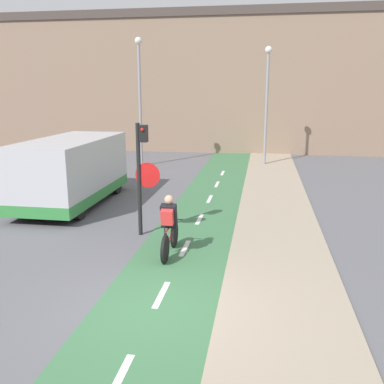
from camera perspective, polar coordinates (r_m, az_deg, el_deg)
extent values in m
plane|color=#5B5B60|center=(8.05, -4.93, -15.19)|extent=(120.00, 120.00, 0.00)
cube|color=#3D7047|center=(8.04, -4.93, -15.12)|extent=(2.23, 60.00, 0.02)
cube|color=white|center=(6.42, -9.70, -23.35)|extent=(0.12, 1.10, 0.00)
cube|color=white|center=(8.46, -4.08, -13.47)|extent=(0.12, 1.10, 0.00)
cube|color=white|center=(10.70, -0.96, -7.50)|extent=(0.12, 1.10, 0.00)
cube|color=white|center=(13.04, 1.01, -3.62)|extent=(0.12, 1.10, 0.00)
cube|color=white|center=(15.42, 2.36, -0.93)|extent=(0.12, 1.10, 0.00)
cube|color=white|center=(17.84, 3.35, 1.04)|extent=(0.12, 1.10, 0.00)
cube|color=white|center=(20.28, 4.11, 2.54)|extent=(0.12, 1.10, 0.00)
cube|color=gray|center=(7.84, 12.39, -16.07)|extent=(2.40, 60.00, 0.05)
cube|color=#89705B|center=(29.05, 5.99, 13.78)|extent=(60.00, 5.00, 8.10)
cube|color=#473D38|center=(29.40, 6.21, 22.18)|extent=(60.00, 5.20, 0.50)
cylinder|color=black|center=(11.43, -7.06, 1.55)|extent=(0.11, 0.11, 3.02)
cube|color=black|center=(11.19, -6.48, 7.76)|extent=(0.20, 0.20, 0.44)
sphere|color=red|center=(11.08, -6.65, 8.26)|extent=(0.09, 0.09, 0.09)
cone|color=red|center=(11.33, -5.95, 2.25)|extent=(0.67, 0.01, 0.67)
cone|color=silver|center=(11.33, -5.94, 2.26)|extent=(0.60, 0.02, 0.60)
cylinder|color=gray|center=(22.19, -6.93, 11.27)|extent=(0.14, 0.14, 6.08)
sphere|color=silver|center=(22.30, -7.17, 19.37)|extent=(0.36, 0.36, 0.36)
cylinder|color=gray|center=(22.65, 9.87, 10.71)|extent=(0.14, 0.14, 5.68)
sphere|color=silver|center=(22.71, 10.18, 18.16)|extent=(0.36, 0.36, 0.36)
cylinder|color=black|center=(9.80, -3.62, -7.67)|extent=(0.07, 0.64, 0.64)
cylinder|color=black|center=(10.76, -2.37, -5.69)|extent=(0.07, 0.64, 0.64)
cylinder|color=maroon|center=(10.41, -2.74, -5.39)|extent=(0.04, 0.67, 0.40)
cylinder|color=maroon|center=(9.96, -3.33, -6.18)|extent=(0.04, 0.35, 0.43)
cylinder|color=maroon|center=(10.20, -2.94, -4.60)|extent=(0.04, 0.97, 0.07)
cylinder|color=maroon|center=(9.99, -3.36, -7.30)|extent=(0.04, 0.40, 0.05)
cylinder|color=black|center=(10.64, -2.39, -3.63)|extent=(0.46, 0.03, 0.03)
cube|color=black|center=(10.00, -3.10, -3.19)|extent=(0.36, 0.31, 0.59)
sphere|color=tan|center=(9.94, -3.08, -1.03)|extent=(0.22, 0.22, 0.22)
cylinder|color=#232328|center=(10.12, -3.67, -5.56)|extent=(0.04, 0.07, 0.41)
cylinder|color=#232328|center=(10.08, -2.55, -5.62)|extent=(0.04, 0.07, 0.41)
cube|color=red|center=(9.83, -3.33, -3.37)|extent=(0.28, 0.23, 0.39)
cube|color=#B7B7BC|center=(15.12, -15.77, 3.05)|extent=(2.17, 5.26, 2.01)
cube|color=#33843D|center=(15.29, -15.58, 0.01)|extent=(2.18, 5.27, 0.36)
cube|color=black|center=(17.44, -12.25, 5.75)|extent=(1.95, 0.04, 0.70)
cylinder|color=black|center=(17.22, -16.16, 1.19)|extent=(0.18, 0.70, 0.70)
cylinder|color=black|center=(16.48, -10.01, 0.99)|extent=(0.18, 0.70, 0.70)
cylinder|color=black|center=(14.30, -21.97, -1.71)|extent=(0.18, 0.70, 0.70)
cylinder|color=black|center=(13.40, -14.80, -2.14)|extent=(0.18, 0.70, 0.70)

